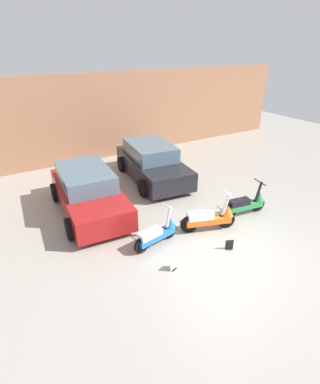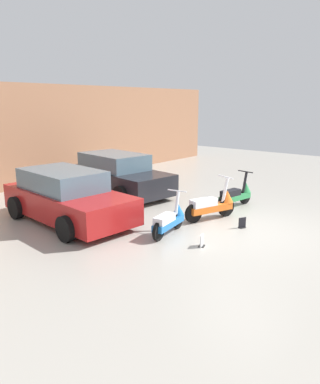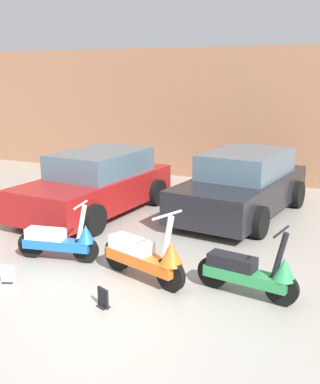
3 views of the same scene
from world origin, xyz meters
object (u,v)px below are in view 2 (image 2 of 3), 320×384
placard_near_left_scooter (202,241)px  scooter_front_left (170,219)px  scooter_front_center (236,194)px  placard_near_right_scooter (242,223)px  scooter_front_right (213,205)px  car_rear_center (118,175)px  car_rear_left (67,197)px

placard_near_left_scooter → scooter_front_left: bearing=79.2°
scooter_front_center → placard_near_right_scooter: scooter_front_center is taller
scooter_front_right → placard_near_left_scooter: (-1.78, -0.86, -0.27)m
scooter_front_center → car_rear_center: (-1.14, 3.79, 0.28)m
scooter_front_center → placard_near_left_scooter: bearing=-154.4°
scooter_front_center → car_rear_left: 4.81m
scooter_front_right → car_rear_center: size_ratio=0.37×
scooter_front_center → placard_near_left_scooter: (-3.27, -0.99, -0.24)m
scooter_front_left → placard_near_right_scooter: scooter_front_left is taller
scooter_front_center → car_rear_left: size_ratio=0.36×
scooter_front_left → car_rear_center: bearing=52.1°
scooter_front_right → scooter_front_center: scooter_front_right is taller
placard_near_left_scooter → placard_near_right_scooter: size_ratio=1.00×
scooter_front_left → car_rear_center: size_ratio=0.33×
placard_near_left_scooter → placard_near_right_scooter: same height
scooter_front_left → scooter_front_right: scooter_front_right is taller
scooter_front_right → placard_near_right_scooter: size_ratio=5.82×
scooter_front_right → car_rear_center: car_rear_center is taller
car_rear_center → car_rear_left: bearing=-61.3°
scooter_front_left → car_rear_left: bearing=99.2°
scooter_front_left → scooter_front_center: bearing=-11.3°
scooter_front_center → scooter_front_left: bearing=-171.9°
scooter_front_center → car_rear_center: car_rear_center is taller
scooter_front_right → car_rear_left: car_rear_left is taller
car_rear_center → placard_near_left_scooter: bearing=-17.2°
placard_near_right_scooter → placard_near_left_scooter: bearing=177.1°
car_rear_left → car_rear_center: (2.87, 1.16, 0.01)m
scooter_front_center → car_rear_left: car_rear_left is taller
car_rear_center → placard_near_left_scooter: 5.26m
scooter_front_left → scooter_front_right: size_ratio=0.90×
scooter_front_right → car_rear_left: size_ratio=0.38×
car_rear_left → placard_near_left_scooter: (0.75, -3.63, -0.51)m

